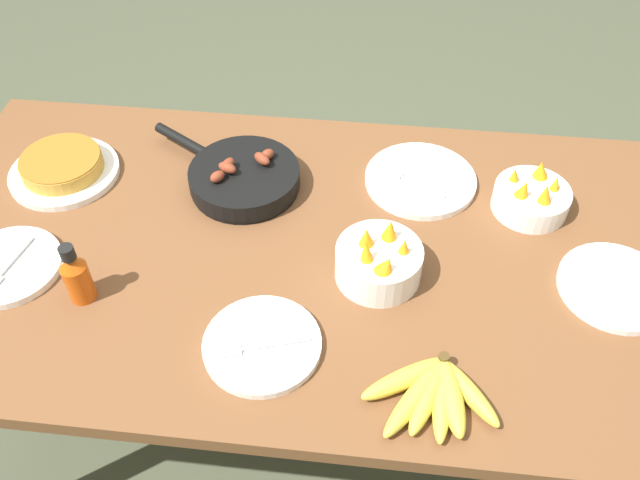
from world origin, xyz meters
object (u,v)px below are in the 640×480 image
Objects in this scene: frittata_plate_center at (63,168)px; empty_plate_far_right at (8,266)px; skillet at (243,177)px; fruit_bowl_citrus at (531,197)px; fruit_bowl_mango at (379,261)px; hot_sauce_bottle at (76,276)px; empty_plate_near_front at (262,345)px; empty_plate_mid_edge at (420,180)px; empty_plate_far_left at (616,287)px; banana_bunch at (433,392)px.

frittata_plate_center reaches higher than empty_plate_far_right.
skillet is at bearing 1.08° from frittata_plate_center.
empty_plate_far_right is 1.30× the size of fruit_bowl_citrus.
fruit_bowl_mango is at bearing 175.94° from skillet.
frittata_plate_center is 0.78m from fruit_bowl_mango.
fruit_bowl_citrus is 1.19× the size of hot_sauce_bottle.
skillet is 0.45m from empty_plate_near_front.
hot_sauce_bottle reaches higher than empty_plate_far_right.
empty_plate_far_right is at bearing -164.31° from fruit_bowl_citrus.
empty_plate_mid_edge is at bearing 4.59° from frittata_plate_center.
skillet is 1.64× the size of empty_plate_far_left.
skillet is at bearing 179.95° from fruit_bowl_citrus.
empty_plate_far_left is 1.05× the size of empty_plate_far_right.
empty_plate_far_left is (0.79, -0.22, -0.02)m from skillet.
fruit_bowl_citrus is (0.64, -0.00, 0.01)m from skillet.
empty_plate_mid_edge is (0.83, 0.36, -0.00)m from empty_plate_far_right.
empty_plate_far_left is 1.22m from empty_plate_far_right.
empty_plate_far_right is 1.55× the size of hot_sauce_bottle.
hot_sauce_bottle is (-0.90, -0.35, 0.03)m from fruit_bowl_citrus.
fruit_bowl_citrus is at bearing 15.69° from empty_plate_far_right.
frittata_plate_center is 1.10× the size of empty_plate_far_left.
empty_plate_near_front is at bearing -162.35° from empty_plate_far_left.
banana_bunch is 0.32m from empty_plate_near_front.
fruit_bowl_mango is (0.74, -0.23, 0.02)m from frittata_plate_center.
fruit_bowl_citrus reaches higher than empty_plate_far_left.
empty_plate_near_front is (0.54, -0.43, -0.01)m from frittata_plate_center.
skillet is 0.43m from hot_sauce_bottle.
empty_plate_far_right is 1.11m from fruit_bowl_citrus.
empty_plate_far_right is (-0.43, -0.30, -0.02)m from skillet.
empty_plate_far_right is at bearing 164.06° from hot_sauce_bottle.
empty_plate_far_left is 1.05m from hot_sauce_bottle.
fruit_bowl_citrus is (-0.15, 0.22, 0.03)m from empty_plate_far_left.
banana_bunch is 0.88m from empty_plate_far_right.
banana_bunch is at bearing -13.24° from empty_plate_far_right.
fruit_bowl_citrus is (1.07, 0.30, 0.03)m from empty_plate_far_right.
hot_sauce_bottle reaches higher than fruit_bowl_citrus.
fruit_bowl_mango is 0.58m from hot_sauce_bottle.
empty_plate_near_front is at bearing -13.54° from empty_plate_far_right.
hot_sauce_bottle reaches higher than empty_plate_near_front.
hot_sauce_bottle reaches higher than skillet.
banana_bunch is 1.00× the size of empty_plate_mid_edge.
hot_sauce_bottle is at bearing 86.52° from skillet.
skillet reaches higher than empty_plate_far_right.
banana_bunch is 0.29m from fruit_bowl_mango.
fruit_bowl_mango reaches higher than empty_plate_far_left.
skillet is 2.66× the size of hot_sauce_bottle.
banana_bunch is at bearing -87.27° from empty_plate_mid_edge.
skillet is at bearing 143.86° from fruit_bowl_mango.
fruit_bowl_mango is at bearing 112.10° from banana_bunch.
banana_bunch is 0.46m from empty_plate_far_left.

